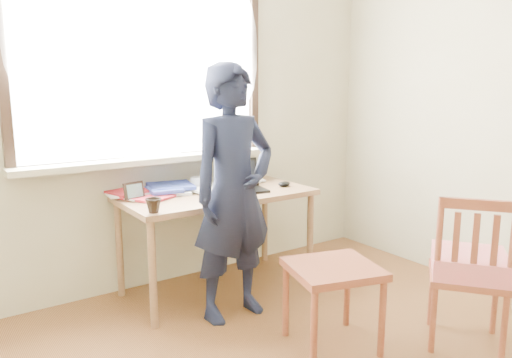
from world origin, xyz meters
TOP-DOWN VIEW (x-y plane):
  - room_shell at (-0.02, 0.20)m, footprint 3.52×4.02m
  - desk at (0.15, 1.63)m, footprint 1.31×0.66m
  - laptop at (0.32, 1.60)m, footprint 0.36×0.31m
  - mug_white at (0.09, 1.81)m, footprint 0.16×0.16m
  - mug_dark at (-0.44, 1.37)m, footprint 0.10×0.10m
  - mouse at (0.65, 1.53)m, footprint 0.10×0.07m
  - desk_clutter at (-0.12, 1.82)m, footprint 0.79×0.49m
  - book_a at (-0.20, 1.87)m, footprint 0.25×0.31m
  - book_b at (0.47, 1.90)m, footprint 0.27×0.32m
  - picture_frame at (-0.41, 1.73)m, footprint 0.14×0.04m
  - work_chair at (0.26, 0.59)m, footprint 0.56×0.55m
  - side_chair at (0.89, 0.18)m, footprint 0.55×0.55m
  - person at (0.03, 1.23)m, footprint 0.60×0.41m

SIDE VIEW (x-z plane):
  - work_chair at x=0.26m, z-range 0.16..0.63m
  - side_chair at x=0.89m, z-range 0.02..0.89m
  - desk at x=0.15m, z-range 0.28..0.98m
  - book_b at x=0.47m, z-range 0.70..0.73m
  - book_a at x=-0.20m, z-range 0.70..0.73m
  - mouse at x=0.65m, z-range 0.70..0.74m
  - desk_clutter at x=-0.12m, z-range 0.70..0.76m
  - mug_dark at x=-0.44m, z-range 0.70..0.79m
  - mug_white at x=0.09m, z-range 0.70..0.79m
  - laptop at x=0.32m, z-range 0.65..0.86m
  - picture_frame at x=-0.41m, z-range 0.70..0.81m
  - person at x=0.03m, z-range 0.00..1.57m
  - room_shell at x=-0.02m, z-range 0.33..2.94m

